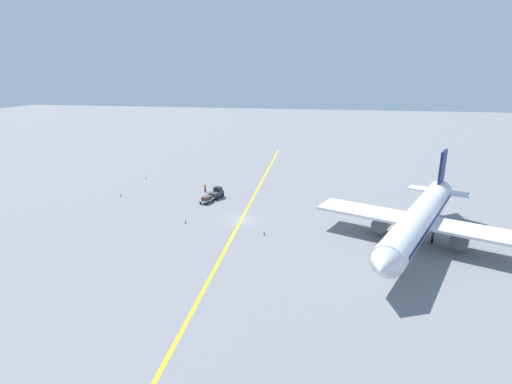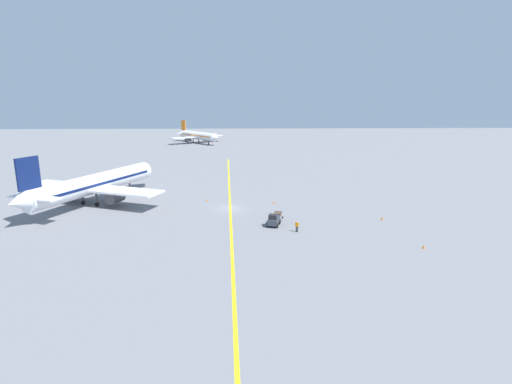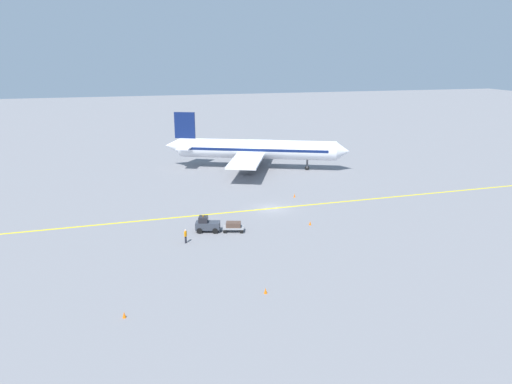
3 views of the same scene
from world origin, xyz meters
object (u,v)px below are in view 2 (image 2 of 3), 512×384
ground_crew_worker (297,226)px  traffic_cone_far_edge (207,200)px  traffic_cone_near_nose (382,218)px  baggage_cart_trailing (278,215)px  traffic_cone_by_wingtip (424,246)px  baggage_tug_dark (274,220)px  airplane_at_gate (94,184)px  airplane_distant_taxiing (197,136)px  traffic_cone_mid_apron (274,202)px

ground_crew_worker → traffic_cone_far_edge: bearing=128.4°
traffic_cone_far_edge → traffic_cone_near_nose: bearing=-24.0°
baggage_cart_trailing → traffic_cone_by_wingtip: (18.13, -13.46, -0.49)m
baggage_tug_dark → traffic_cone_near_nose: size_ratio=5.99×
traffic_cone_near_nose → airplane_at_gate: bearing=166.3°
traffic_cone_by_wingtip → traffic_cone_far_edge: same height
airplane_at_gate → ground_crew_worker: (35.57, -17.83, -2.80)m
airplane_distant_taxiing → traffic_cone_by_wingtip: size_ratio=49.26×
airplane_distant_taxiing → traffic_cone_by_wingtip: airplane_distant_taxiing is taller
traffic_cone_mid_apron → traffic_cone_far_edge: same height
ground_crew_worker → traffic_cone_far_edge: size_ratio=3.05×
traffic_cone_by_wingtip → ground_crew_worker: bearing=155.5°
airplane_at_gate → traffic_cone_mid_apron: (33.44, -1.44, -3.43)m
traffic_cone_mid_apron → traffic_cone_far_edge: 12.88m
baggage_tug_dark → traffic_cone_by_wingtip: (19.02, -10.29, -0.63)m
airplane_at_gate → ground_crew_worker: airplane_at_gate is taller
baggage_tug_dark → ground_crew_worker: (3.20, -3.08, 0.01)m
traffic_cone_near_nose → traffic_cone_far_edge: (-29.48, 13.14, 0.00)m
airplane_distant_taxiing → baggage_cart_trailing: airplane_distant_taxiing is taller
airplane_distant_taxiing → traffic_cone_far_edge: bearing=-82.9°
airplane_distant_taxiing → baggage_tug_dark: bearing=-78.4°
traffic_cone_near_nose → traffic_cone_by_wingtip: 12.80m
traffic_cone_mid_apron → traffic_cone_by_wingtip: (17.95, -23.60, 0.00)m
baggage_tug_dark → traffic_cone_near_nose: bearing=7.8°
airplane_distant_taxiing → baggage_tug_dark: (24.73, -120.75, -2.44)m
traffic_cone_by_wingtip → traffic_cone_mid_apron: bearing=127.3°
baggage_cart_trailing → traffic_cone_mid_apron: bearing=89.0°
traffic_cone_near_nose → traffic_cone_far_edge: 32.28m
airplane_distant_taxiing → traffic_cone_far_edge: 106.02m
airplane_distant_taxiing → traffic_cone_by_wingtip: 138.18m
airplane_distant_taxiing → ground_crew_worker: size_ratio=16.13×
traffic_cone_far_edge → airplane_at_gate: bearing=-177.7°
ground_crew_worker → traffic_cone_mid_apron: (-2.13, 16.39, -0.63)m
airplane_distant_taxiing → traffic_cone_near_nose: (42.61, -118.29, -3.06)m
ground_crew_worker → traffic_cone_mid_apron: size_ratio=3.05×
baggage_tug_dark → traffic_cone_by_wingtip: bearing=-28.4°
airplane_distant_taxiing → traffic_cone_far_edge: airplane_distant_taxiing is taller
airplane_distant_taxiing → traffic_cone_near_nose: airplane_distant_taxiing is taller
baggage_cart_trailing → traffic_cone_by_wingtip: 22.59m
traffic_cone_near_nose → baggage_cart_trailing: bearing=177.6°
traffic_cone_mid_apron → traffic_cone_by_wingtip: 29.65m
traffic_cone_far_edge → airplane_distant_taxiing: bearing=97.1°
baggage_tug_dark → baggage_cart_trailing: (0.89, 3.17, -0.14)m
ground_crew_worker → traffic_cone_near_nose: (14.68, 5.54, -0.63)m
traffic_cone_near_nose → traffic_cone_mid_apron: size_ratio=1.00×
airplane_at_gate → baggage_tug_dark: size_ratio=10.31×
airplane_distant_taxiing → traffic_cone_mid_apron: size_ratio=49.26×
airplane_at_gate → airplane_distant_taxiing: 106.28m
baggage_tug_dark → traffic_cone_far_edge: (-11.60, 15.59, -0.63)m
baggage_tug_dark → traffic_cone_near_nose: (17.88, 2.46, -0.63)m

